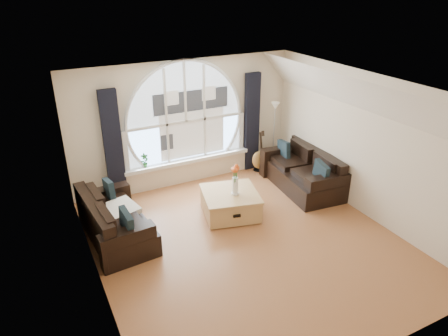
% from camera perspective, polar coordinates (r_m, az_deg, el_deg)
% --- Properties ---
extents(ground, '(5.00, 5.50, 0.01)m').
position_cam_1_polar(ground, '(7.35, 3.24, -10.12)').
color(ground, brown).
rests_on(ground, ground).
extents(ceiling, '(5.00, 5.50, 0.01)m').
position_cam_1_polar(ceiling, '(6.20, 3.85, 10.73)').
color(ceiling, silver).
rests_on(ceiling, ground).
extents(wall_back, '(5.00, 0.01, 2.70)m').
position_cam_1_polar(wall_back, '(8.96, -5.41, 6.22)').
color(wall_back, beige).
rests_on(wall_back, ground).
extents(wall_front, '(5.00, 0.01, 2.70)m').
position_cam_1_polar(wall_front, '(4.85, 20.50, -13.20)').
color(wall_front, beige).
rests_on(wall_front, ground).
extents(wall_left, '(0.01, 5.50, 2.70)m').
position_cam_1_polar(wall_left, '(5.93, -17.94, -5.32)').
color(wall_left, beige).
rests_on(wall_left, ground).
extents(wall_right, '(0.01, 5.50, 2.70)m').
position_cam_1_polar(wall_right, '(8.12, 18.96, 2.91)').
color(wall_right, beige).
rests_on(wall_right, ground).
extents(attic_slope, '(0.92, 5.50, 0.72)m').
position_cam_1_polar(attic_slope, '(7.61, 18.39, 9.53)').
color(attic_slope, silver).
rests_on(attic_slope, ground).
extents(arched_window, '(2.60, 0.06, 2.15)m').
position_cam_1_polar(arched_window, '(8.85, -5.40, 7.85)').
color(arched_window, silver).
rests_on(arched_window, wall_back).
extents(window_sill, '(2.90, 0.22, 0.08)m').
position_cam_1_polar(window_sill, '(9.18, -4.96, 1.08)').
color(window_sill, white).
rests_on(window_sill, wall_back).
extents(window_frame, '(2.76, 0.08, 2.15)m').
position_cam_1_polar(window_frame, '(8.82, -5.33, 7.80)').
color(window_frame, white).
rests_on(window_frame, wall_back).
extents(neighbor_house, '(1.70, 0.02, 1.50)m').
position_cam_1_polar(neighbor_house, '(8.92, -4.44, 7.20)').
color(neighbor_house, silver).
rests_on(neighbor_house, wall_back).
extents(curtain_left, '(0.35, 0.12, 2.30)m').
position_cam_1_polar(curtain_left, '(8.50, -15.09, 2.94)').
color(curtain_left, black).
rests_on(curtain_left, ground).
extents(curtain_right, '(0.35, 0.12, 2.30)m').
position_cam_1_polar(curtain_right, '(9.59, 3.86, 6.30)').
color(curtain_right, black).
rests_on(curtain_right, ground).
extents(sofa_left, '(1.06, 1.88, 0.80)m').
position_cam_1_polar(sofa_left, '(7.45, -14.71, -6.77)').
color(sofa_left, black).
rests_on(sofa_left, ground).
extents(sofa_right, '(1.13, 1.99, 0.85)m').
position_cam_1_polar(sofa_right, '(9.04, 10.76, -0.45)').
color(sofa_right, black).
rests_on(sofa_right, ground).
extents(coffee_chest, '(1.25, 1.25, 0.51)m').
position_cam_1_polar(coffee_chest, '(7.98, 0.86, -4.79)').
color(coffee_chest, tan).
rests_on(coffee_chest, ground).
extents(throw_blanket, '(0.68, 0.68, 0.10)m').
position_cam_1_polar(throw_blanket, '(7.52, -14.15, -5.51)').
color(throw_blanket, silver).
rests_on(throw_blanket, sofa_left).
extents(vase_flowers, '(0.24, 0.24, 0.70)m').
position_cam_1_polar(vase_flowers, '(7.66, 1.59, -1.05)').
color(vase_flowers, white).
rests_on(vase_flowers, coffee_chest).
extents(floor_lamp, '(0.24, 0.24, 1.60)m').
position_cam_1_polar(floor_lamp, '(9.85, 6.89, 4.52)').
color(floor_lamp, '#B2B2B2').
rests_on(floor_lamp, ground).
extents(guitar, '(0.38, 0.28, 1.06)m').
position_cam_1_polar(guitar, '(9.62, 4.95, 2.37)').
color(guitar, olive).
rests_on(guitar, ground).
extents(potted_plant, '(0.18, 0.13, 0.31)m').
position_cam_1_polar(potted_plant, '(8.82, -10.91, 1.04)').
color(potted_plant, '#1E6023').
rests_on(potted_plant, window_sill).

